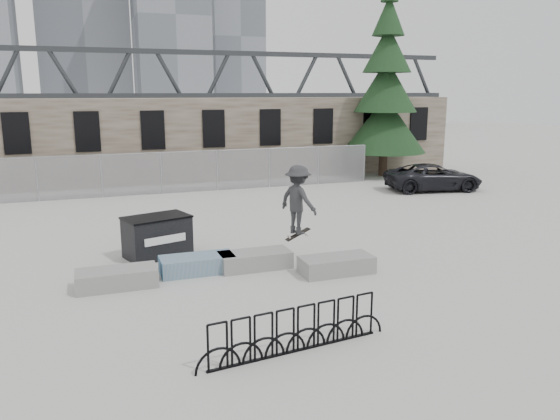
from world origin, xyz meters
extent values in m
plane|color=#A9A9A5|center=(0.00, 0.00, 0.00)|extent=(120.00, 120.00, 0.00)
cube|color=brown|center=(0.00, 16.25, 2.25)|extent=(36.00, 2.50, 4.50)
cube|color=black|center=(-6.40, 14.98, 2.90)|extent=(1.20, 0.12, 2.00)
cube|color=black|center=(-3.20, 14.98, 2.90)|extent=(1.20, 0.12, 2.00)
cube|color=black|center=(0.00, 14.98, 2.90)|extent=(1.20, 0.12, 2.00)
cube|color=black|center=(3.20, 14.98, 2.90)|extent=(1.20, 0.12, 2.00)
cube|color=black|center=(6.40, 14.98, 2.90)|extent=(1.20, 0.12, 2.00)
cube|color=black|center=(9.60, 14.98, 2.90)|extent=(1.20, 0.12, 2.00)
cube|color=black|center=(12.80, 14.98, 2.90)|extent=(1.20, 0.12, 2.00)
cube|color=black|center=(16.00, 14.98, 2.90)|extent=(1.20, 0.12, 2.00)
cylinder|color=gray|center=(-5.50, 12.50, 1.00)|extent=(0.06, 0.06, 2.00)
cylinder|color=gray|center=(-2.75, 12.50, 1.00)|extent=(0.06, 0.06, 2.00)
cylinder|color=gray|center=(0.00, 12.50, 1.00)|extent=(0.06, 0.06, 2.00)
cylinder|color=gray|center=(2.75, 12.50, 1.00)|extent=(0.06, 0.06, 2.00)
cylinder|color=gray|center=(5.50, 12.50, 1.00)|extent=(0.06, 0.06, 2.00)
cylinder|color=gray|center=(8.25, 12.50, 1.00)|extent=(0.06, 0.06, 2.00)
cylinder|color=gray|center=(11.00, 12.50, 1.00)|extent=(0.06, 0.06, 2.00)
cube|color=#99999E|center=(0.00, 12.50, 1.00)|extent=(22.00, 0.02, 2.00)
cylinder|color=gray|center=(0.00, 12.50, 2.00)|extent=(22.00, 0.04, 0.04)
cube|color=gray|center=(-2.85, -0.16, 0.24)|extent=(2.00, 0.90, 0.47)
cube|color=#2D471E|center=(-2.85, -0.16, 0.41)|extent=(1.76, 0.66, 0.10)
cube|color=#2D6088|center=(-0.71, 0.28, 0.24)|extent=(2.00, 0.90, 0.47)
cube|color=#2D471E|center=(-0.71, 0.28, 0.41)|extent=(1.76, 0.66, 0.10)
cube|color=gray|center=(0.90, 0.13, 0.24)|extent=(2.00, 0.90, 0.47)
cube|color=#2D471E|center=(0.90, 0.13, 0.41)|extent=(1.76, 0.66, 0.10)
cube|color=gray|center=(2.87, -1.05, 0.24)|extent=(2.00, 0.90, 0.47)
cube|color=#2D471E|center=(2.87, -1.05, 0.41)|extent=(1.76, 0.66, 0.10)
cube|color=black|center=(-1.53, 2.17, 0.60)|extent=(2.08, 1.59, 1.19)
cube|color=black|center=(-1.53, 2.17, 1.21)|extent=(2.14, 1.65, 0.06)
cube|color=white|center=(-1.36, 1.63, 0.64)|extent=(1.23, 0.40, 0.23)
cube|color=black|center=(0.14, -4.98, 0.02)|extent=(3.58, 0.51, 0.04)
torus|color=black|center=(-1.42, -5.17, 0.45)|extent=(0.89, 0.16, 0.89)
torus|color=black|center=(-0.97, -5.12, 0.45)|extent=(0.89, 0.16, 0.89)
torus|color=black|center=(-0.53, -5.06, 0.45)|extent=(0.89, 0.16, 0.89)
torus|color=black|center=(-0.08, -5.01, 0.45)|extent=(0.89, 0.16, 0.89)
torus|color=black|center=(0.37, -4.95, 0.45)|extent=(0.89, 0.16, 0.89)
torus|color=black|center=(0.81, -4.89, 0.45)|extent=(0.89, 0.16, 0.89)
torus|color=black|center=(1.26, -4.84, 0.45)|extent=(0.89, 0.16, 0.89)
torus|color=black|center=(1.71, -4.78, 0.45)|extent=(0.89, 0.16, 0.89)
cylinder|color=#38281E|center=(13.06, 14.02, 1.33)|extent=(0.50, 0.50, 2.65)
cone|color=black|center=(13.06, 14.02, 3.00)|extent=(4.77, 4.77, 3.20)
cone|color=black|center=(13.06, 14.02, 5.20)|extent=(3.57, 3.57, 3.00)
cone|color=black|center=(13.06, 14.02, 7.20)|extent=(2.76, 2.76, 2.60)
cone|color=black|center=(13.06, 14.02, 9.00)|extent=(1.82, 1.82, 2.20)
cube|color=slate|center=(12.00, 85.00, 17.00)|extent=(12.00, 12.00, 34.00)
cube|color=slate|center=(26.00, 95.00, 15.00)|extent=(10.00, 10.00, 30.00)
cube|color=#2D3033|center=(10.00, 55.00, 4.00)|extent=(70.00, 3.00, 1.20)
cube|color=#2D3033|center=(10.00, 55.00, 9.50)|extent=(70.00, 0.60, 0.60)
cube|color=gray|center=(40.00, 55.00, 2.00)|extent=(2.00, 3.00, 4.00)
imported|color=black|center=(12.96, 8.89, 0.66)|extent=(5.08, 2.99, 1.33)
imported|color=#2D2D30|center=(2.34, 0.49, 1.80)|extent=(1.24, 1.50, 2.02)
cube|color=black|center=(2.34, 0.49, 0.76)|extent=(0.78, 0.30, 0.31)
cylinder|color=beige|center=(2.06, 0.42, 0.71)|extent=(0.06, 0.03, 0.06)
cylinder|color=beige|center=(2.06, 0.56, 0.71)|extent=(0.06, 0.03, 0.06)
cylinder|color=beige|center=(2.62, 0.42, 0.71)|extent=(0.06, 0.03, 0.06)
cylinder|color=beige|center=(2.62, 0.56, 0.71)|extent=(0.06, 0.03, 0.06)
camera|label=1|loc=(-3.38, -13.93, 4.89)|focal=35.00mm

